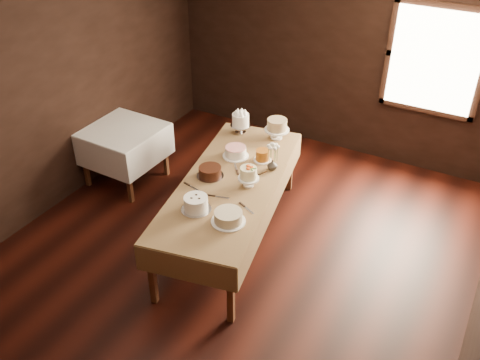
{
  "coord_description": "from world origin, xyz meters",
  "views": [
    {
      "loc": [
        2.28,
        -3.86,
        4.04
      ],
      "look_at": [
        0.0,
        0.2,
        0.95
      ],
      "focal_mm": 39.5,
      "sensor_mm": 36.0,
      "label": 1
    }
  ],
  "objects_px": {
    "cake_server_a": "(222,197)",
    "flower_vase": "(272,165)",
    "cake_flowers": "(248,178)",
    "cake_lattice": "(236,152)",
    "cake_speckled": "(277,130)",
    "cake_cream": "(228,217)",
    "display_table": "(230,185)",
    "cake_chocolate": "(210,172)",
    "cake_server_c": "(236,167)",
    "cake_server_b": "(249,210)",
    "cake_server_d": "(262,173)",
    "cake_meringue": "(241,124)",
    "cake_caramel": "(263,156)",
    "cake_swirl": "(196,204)",
    "side_table": "(123,135)",
    "cake_server_e": "(194,188)"
  },
  "relations": [
    {
      "from": "cake_lattice",
      "to": "cake_speckled",
      "type": "bearing_deg",
      "value": 70.37
    },
    {
      "from": "cake_caramel",
      "to": "cake_cream",
      "type": "xyz_separation_m",
      "value": [
        0.24,
        -1.2,
        -0.01
      ]
    },
    {
      "from": "side_table",
      "to": "cake_meringue",
      "type": "bearing_deg",
      "value": 24.38
    },
    {
      "from": "cake_chocolate",
      "to": "cake_server_a",
      "type": "height_order",
      "value": "cake_chocolate"
    },
    {
      "from": "cake_cream",
      "to": "cake_server_c",
      "type": "height_order",
      "value": "cake_cream"
    },
    {
      "from": "display_table",
      "to": "cake_flowers",
      "type": "bearing_deg",
      "value": 3.12
    },
    {
      "from": "cake_server_c",
      "to": "flower_vase",
      "type": "relative_size",
      "value": 1.96
    },
    {
      "from": "cake_flowers",
      "to": "cake_server_a",
      "type": "xyz_separation_m",
      "value": [
        -0.13,
        -0.33,
        -0.1
      ]
    },
    {
      "from": "cake_speckled",
      "to": "cake_cream",
      "type": "distance_m",
      "value": 1.8
    },
    {
      "from": "cake_chocolate",
      "to": "cake_server_c",
      "type": "bearing_deg",
      "value": 63.95
    },
    {
      "from": "cake_flowers",
      "to": "cake_lattice",
      "type": "bearing_deg",
      "value": 132.19
    },
    {
      "from": "display_table",
      "to": "cake_swirl",
      "type": "relative_size",
      "value": 8.03
    },
    {
      "from": "cake_caramel",
      "to": "flower_vase",
      "type": "height_order",
      "value": "cake_caramel"
    },
    {
      "from": "cake_flowers",
      "to": "cake_server_c",
      "type": "xyz_separation_m",
      "value": [
        -0.31,
        0.26,
        -0.1
      ]
    },
    {
      "from": "cake_speckled",
      "to": "cake_server_a",
      "type": "relative_size",
      "value": 1.43
    },
    {
      "from": "side_table",
      "to": "cake_speckled",
      "type": "height_order",
      "value": "cake_speckled"
    },
    {
      "from": "cake_speckled",
      "to": "cake_cream",
      "type": "relative_size",
      "value": 0.99
    },
    {
      "from": "cake_chocolate",
      "to": "cake_flowers",
      "type": "bearing_deg",
      "value": 5.92
    },
    {
      "from": "cake_caramel",
      "to": "cake_server_c",
      "type": "relative_size",
      "value": 0.92
    },
    {
      "from": "cake_swirl",
      "to": "cake_server_c",
      "type": "bearing_deg",
      "value": 93.43
    },
    {
      "from": "cake_meringue",
      "to": "cake_lattice",
      "type": "height_order",
      "value": "cake_meringue"
    },
    {
      "from": "cake_chocolate",
      "to": "cake_swirl",
      "type": "xyz_separation_m",
      "value": [
        0.21,
        -0.6,
        0.02
      ]
    },
    {
      "from": "cake_caramel",
      "to": "cake_flowers",
      "type": "relative_size",
      "value": 0.91
    },
    {
      "from": "display_table",
      "to": "cake_chocolate",
      "type": "xyz_separation_m",
      "value": [
        -0.24,
        -0.04,
        0.12
      ]
    },
    {
      "from": "side_table",
      "to": "cake_server_c",
      "type": "bearing_deg",
      "value": -3.49
    },
    {
      "from": "cake_meringue",
      "to": "cake_server_a",
      "type": "bearing_deg",
      "value": -68.46
    },
    {
      "from": "display_table",
      "to": "side_table",
      "type": "distance_m",
      "value": 1.91
    },
    {
      "from": "cake_caramel",
      "to": "flower_vase",
      "type": "bearing_deg",
      "value": -32.71
    },
    {
      "from": "cake_server_a",
      "to": "flower_vase",
      "type": "distance_m",
      "value": 0.79
    },
    {
      "from": "cake_server_a",
      "to": "cake_flowers",
      "type": "bearing_deg",
      "value": 53.04
    },
    {
      "from": "cake_server_c",
      "to": "cake_server_e",
      "type": "relative_size",
      "value": 1.0
    },
    {
      "from": "cake_lattice",
      "to": "cake_server_c",
      "type": "distance_m",
      "value": 0.25
    },
    {
      "from": "cake_speckled",
      "to": "cake_server_c",
      "type": "distance_m",
      "value": 0.86
    },
    {
      "from": "cake_cream",
      "to": "cake_server_e",
      "type": "distance_m",
      "value": 0.7
    },
    {
      "from": "cake_server_b",
      "to": "cake_server_d",
      "type": "xyz_separation_m",
      "value": [
        -0.2,
        0.68,
        0.0
      ]
    },
    {
      "from": "cake_meringue",
      "to": "flower_vase",
      "type": "distance_m",
      "value": 0.95
    },
    {
      "from": "cake_lattice",
      "to": "cake_chocolate",
      "type": "height_order",
      "value": "cake_chocolate"
    },
    {
      "from": "cake_flowers",
      "to": "cake_server_d",
      "type": "height_order",
      "value": "cake_flowers"
    },
    {
      "from": "cake_server_b",
      "to": "cake_server_e",
      "type": "distance_m",
      "value": 0.71
    },
    {
      "from": "cake_server_a",
      "to": "cake_lattice",
      "type": "bearing_deg",
      "value": 95.1
    },
    {
      "from": "cake_cream",
      "to": "flower_vase",
      "type": "bearing_deg",
      "value": 92.73
    },
    {
      "from": "cake_flowers",
      "to": "flower_vase",
      "type": "bearing_deg",
      "value": 79.3
    },
    {
      "from": "cake_lattice",
      "to": "cake_server_a",
      "type": "height_order",
      "value": "cake_lattice"
    },
    {
      "from": "cake_server_b",
      "to": "cake_meringue",
      "type": "bearing_deg",
      "value": 146.93
    },
    {
      "from": "cake_lattice",
      "to": "cake_cream",
      "type": "distance_m",
      "value": 1.26
    },
    {
      "from": "cake_meringue",
      "to": "cake_server_a",
      "type": "height_order",
      "value": "cake_meringue"
    },
    {
      "from": "cake_server_d",
      "to": "cake_chocolate",
      "type": "bearing_deg",
      "value": 153.09
    },
    {
      "from": "display_table",
      "to": "cake_server_e",
      "type": "distance_m",
      "value": 0.42
    },
    {
      "from": "cake_swirl",
      "to": "cake_server_b",
      "type": "height_order",
      "value": "cake_swirl"
    },
    {
      "from": "cake_cream",
      "to": "flower_vase",
      "type": "xyz_separation_m",
      "value": [
        -0.05,
        1.08,
        0.0
      ]
    }
  ]
}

